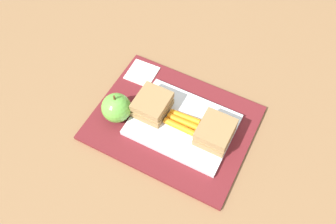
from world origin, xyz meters
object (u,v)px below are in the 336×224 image
food_tray (183,125)px  carrot_sticks_bundle (182,122)px  sandwich_half_left (215,132)px  apple (116,108)px  paper_napkin (142,73)px  sandwich_half_right (152,105)px

food_tray → carrot_sticks_bundle: (0.00, 0.00, 0.01)m
sandwich_half_left → apple: bearing=11.5°
sandwich_half_left → paper_napkin: size_ratio=1.14×
sandwich_half_left → carrot_sticks_bundle: sandwich_half_left is taller
apple → paper_napkin: size_ratio=1.14×
paper_napkin → apple: bearing=96.0°
food_tray → carrot_sticks_bundle: bearing=50.2°
food_tray → apple: 0.16m
carrot_sticks_bundle → paper_napkin: (0.16, -0.09, -0.02)m
food_tray → sandwich_half_right: sandwich_half_right is taller
food_tray → sandwich_half_left: 0.08m
sandwich_half_right → apple: size_ratio=1.01×
sandwich_half_left → paper_napkin: bearing=-21.0°
food_tray → paper_napkin: (0.16, -0.09, -0.00)m
sandwich_half_right → paper_napkin: sandwich_half_right is taller
food_tray → sandwich_half_right: bearing=0.0°
carrot_sticks_bundle → apple: (0.15, 0.04, 0.02)m
sandwich_half_right → paper_napkin: 0.13m
food_tray → carrot_sticks_bundle: carrot_sticks_bundle is taller
carrot_sticks_bundle → food_tray: bearing=-129.8°
sandwich_half_right → sandwich_half_left: bearing=180.0°
sandwich_half_left → food_tray: bearing=0.0°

